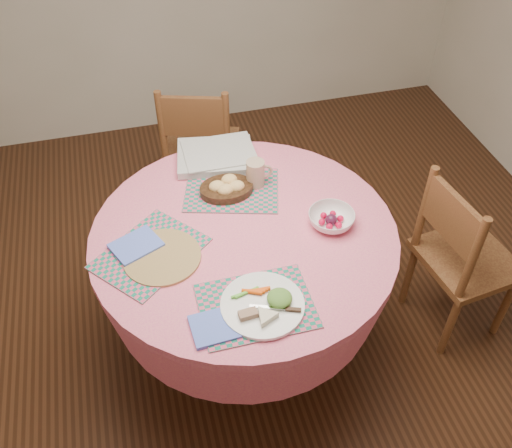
# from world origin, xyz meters

# --- Properties ---
(ground) EXTENTS (4.00, 4.00, 0.00)m
(ground) POSITION_xyz_m (0.00, 0.00, 0.00)
(ground) COLOR #331C0F
(ground) RESTS_ON ground
(dining_table) EXTENTS (1.24, 1.24, 0.75)m
(dining_table) POSITION_xyz_m (0.00, 0.00, 0.56)
(dining_table) COLOR pink
(dining_table) RESTS_ON ground
(chair_right) EXTENTS (0.44, 0.46, 0.89)m
(chair_right) POSITION_xyz_m (0.98, -0.12, 0.46)
(chair_right) COLOR brown
(chair_right) RESTS_ON ground
(chair_back) EXTENTS (0.51, 0.50, 0.89)m
(chair_back) POSITION_xyz_m (-0.01, 1.00, 0.46)
(chair_back) COLOR brown
(chair_back) RESTS_ON ground
(placemat_front) EXTENTS (0.40, 0.30, 0.01)m
(placemat_front) POSITION_xyz_m (-0.05, -0.38, 0.75)
(placemat_front) COLOR #14755C
(placemat_front) RESTS_ON dining_table
(placemat_left) EXTENTS (0.50, 0.49, 0.01)m
(placemat_left) POSITION_xyz_m (-0.38, -0.03, 0.75)
(placemat_left) COLOR #14755C
(placemat_left) RESTS_ON dining_table
(placemat_back) EXTENTS (0.47, 0.40, 0.01)m
(placemat_back) POSITION_xyz_m (0.01, 0.26, 0.75)
(placemat_back) COLOR #14755C
(placemat_back) RESTS_ON dining_table
(wicker_trivet) EXTENTS (0.30, 0.30, 0.01)m
(wicker_trivet) POSITION_xyz_m (-0.34, -0.06, 0.76)
(wicker_trivet) COLOR olive
(wicker_trivet) RESTS_ON dining_table
(napkin_near) EXTENTS (0.19, 0.15, 0.01)m
(napkin_near) POSITION_xyz_m (-0.20, -0.43, 0.76)
(napkin_near) COLOR #5671DF
(napkin_near) RESTS_ON dining_table
(napkin_far) EXTENTS (0.22, 0.20, 0.01)m
(napkin_far) POSITION_xyz_m (-0.43, 0.02, 0.76)
(napkin_far) COLOR #5671DF
(napkin_far) RESTS_ON placemat_left
(dinner_plate) EXTENTS (0.30, 0.30, 0.05)m
(dinner_plate) POSITION_xyz_m (-0.02, -0.39, 0.77)
(dinner_plate) COLOR white
(dinner_plate) RESTS_ON placemat_front
(bread_bowl) EXTENTS (0.23, 0.23, 0.08)m
(bread_bowl) POSITION_xyz_m (-0.01, 0.25, 0.78)
(bread_bowl) COLOR black
(bread_bowl) RESTS_ON placemat_back
(latte_mug) EXTENTS (0.12, 0.08, 0.12)m
(latte_mug) POSITION_xyz_m (0.12, 0.27, 0.82)
(latte_mug) COLOR tan
(latte_mug) RESTS_ON placemat_back
(fruit_bowl) EXTENTS (0.23, 0.23, 0.06)m
(fruit_bowl) POSITION_xyz_m (0.35, -0.05, 0.78)
(fruit_bowl) COLOR white
(fruit_bowl) RESTS_ON dining_table
(newspaper_stack) EXTENTS (0.38, 0.32, 0.04)m
(newspaper_stack) POSITION_xyz_m (-0.01, 0.49, 0.78)
(newspaper_stack) COLOR silver
(newspaper_stack) RESTS_ON dining_table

